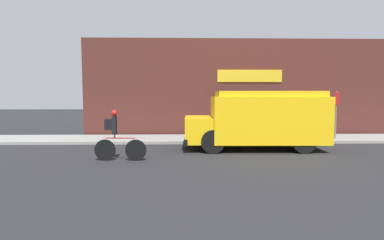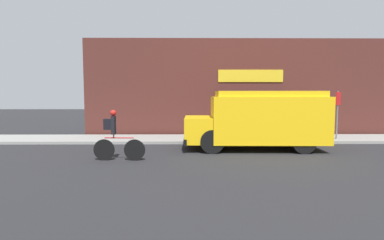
{
  "view_description": "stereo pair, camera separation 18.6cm",
  "coord_description": "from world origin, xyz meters",
  "px_view_note": "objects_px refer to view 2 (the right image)",
  "views": [
    {
      "loc": [
        -3.33,
        -13.18,
        2.16
      ],
      "look_at": [
        -3.0,
        -0.2,
        1.1
      ],
      "focal_mm": 28.0,
      "sensor_mm": 36.0,
      "label": 1
    },
    {
      "loc": [
        -3.14,
        -13.19,
        2.16
      ],
      "look_at": [
        -3.0,
        -0.2,
        1.1
      ],
      "focal_mm": 28.0,
      "sensor_mm": 36.0,
      "label": 2
    }
  ],
  "objects_px": {
    "stop_sign_post": "(338,107)",
    "trash_bin": "(247,128)",
    "school_bus": "(260,119)",
    "cyclist": "(116,137)"
  },
  "relations": [
    {
      "from": "school_bus",
      "to": "trash_bin",
      "type": "relative_size",
      "value": 5.79
    },
    {
      "from": "school_bus",
      "to": "stop_sign_post",
      "type": "xyz_separation_m",
      "value": [
        4.11,
        1.96,
        0.41
      ]
    },
    {
      "from": "cyclist",
      "to": "stop_sign_post",
      "type": "height_order",
      "value": "stop_sign_post"
    },
    {
      "from": "stop_sign_post",
      "to": "trash_bin",
      "type": "relative_size",
      "value": 2.34
    },
    {
      "from": "school_bus",
      "to": "stop_sign_post",
      "type": "bearing_deg",
      "value": 26.76
    },
    {
      "from": "stop_sign_post",
      "to": "cyclist",
      "type": "bearing_deg",
      "value": -156.93
    },
    {
      "from": "school_bus",
      "to": "stop_sign_post",
      "type": "relative_size",
      "value": 2.47
    },
    {
      "from": "stop_sign_post",
      "to": "trash_bin",
      "type": "bearing_deg",
      "value": 172.34
    },
    {
      "from": "stop_sign_post",
      "to": "trash_bin",
      "type": "xyz_separation_m",
      "value": [
        -4.13,
        0.56,
        -1.03
      ]
    },
    {
      "from": "school_bus",
      "to": "cyclist",
      "type": "relative_size",
      "value": 3.21
    }
  ]
}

